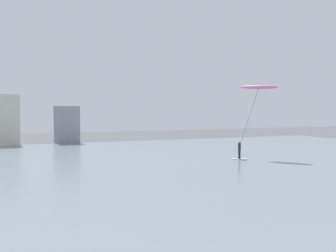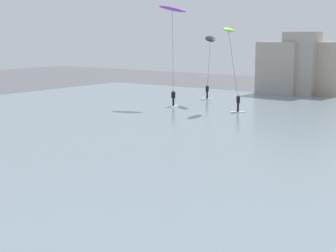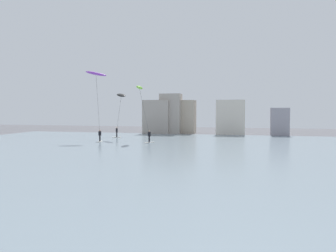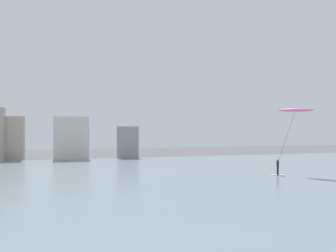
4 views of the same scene
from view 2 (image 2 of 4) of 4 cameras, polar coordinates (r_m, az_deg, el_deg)
far_shore_buildings at (r=61.38m, az=17.86°, el=6.03°), size 25.56×5.22×7.38m
kitesurfer_purple at (r=51.65m, az=0.50°, el=11.89°), size 3.17×2.90×10.01m
kitesurfer_black at (r=53.34m, az=4.69°, el=8.90°), size 3.71×3.92×7.02m
kitesurfer_lime at (r=47.93m, az=6.88°, el=9.54°), size 2.98×2.89×7.73m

